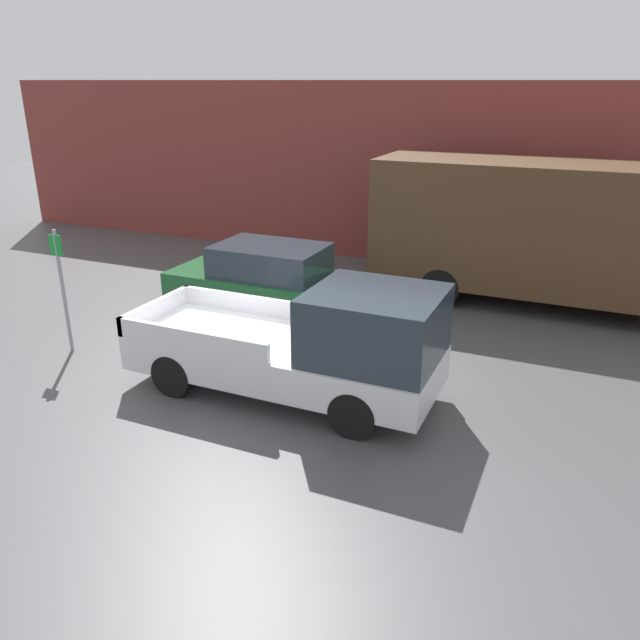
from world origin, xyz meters
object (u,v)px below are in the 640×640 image
at_px(car, 268,278).
at_px(parking_sign, 62,285).
at_px(pickup_truck, 312,346).
at_px(delivery_truck, 532,230).

height_order(car, parking_sign, parking_sign).
bearing_deg(car, pickup_truck, -51.92).
bearing_deg(pickup_truck, delivery_truck, 67.67).
relative_size(pickup_truck, parking_sign, 2.15).
xyz_separation_m(pickup_truck, delivery_truck, (2.72, 6.63, 0.85)).
bearing_deg(delivery_truck, car, -150.74).
bearing_deg(parking_sign, pickup_truck, 1.99).
bearing_deg(parking_sign, delivery_truck, 40.31).
xyz_separation_m(car, delivery_truck, (5.51, 3.08, 1.00)).
height_order(car, delivery_truck, delivery_truck).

